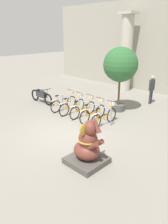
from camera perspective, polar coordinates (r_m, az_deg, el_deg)
ground_plane at (r=9.06m, az=-4.33°, el=-5.76°), size 60.00×60.00×0.00m
column_left at (r=15.60m, az=10.95°, el=15.02°), size 1.00×1.00×5.16m
bike_rack at (r=10.70m, az=0.11°, el=1.93°), size 3.40×0.05×0.77m
bicycle_0 at (r=11.67m, az=-5.16°, el=2.43°), size 0.48×1.75×1.02m
bicycle_1 at (r=11.15m, az=-2.94°, el=1.62°), size 0.48×1.75×1.02m
bicycle_2 at (r=10.72m, az=-0.15°, el=0.85°), size 0.48×1.75×1.02m
bicycle_3 at (r=10.24m, az=2.47°, el=-0.12°), size 0.48×1.75×1.02m
bicycle_4 at (r=9.79m, az=5.40°, el=-1.17°), size 0.48×1.75×1.02m
elephant_statue at (r=6.87m, az=0.96°, el=-9.10°), size 1.13×1.13×1.78m
motorcycle at (r=13.02m, az=-11.07°, el=4.28°), size 1.99×0.55×0.94m
person_pedestrian at (r=13.09m, az=17.27°, el=6.24°), size 0.22×0.47×1.65m
potted_tree at (r=11.24m, az=9.49°, el=11.76°), size 1.73×1.73×3.29m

